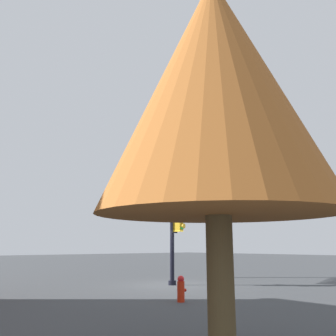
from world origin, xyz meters
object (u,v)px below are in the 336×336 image
at_px(signal_pole_assembly, 190,195).
at_px(utility_pole, 222,210).
at_px(fire_hydrant, 181,289).
at_px(tree_near, 215,89).

distance_m(signal_pole_assembly, utility_pole, 3.43).
bearing_deg(signal_pole_assembly, utility_pole, 10.49).
bearing_deg(fire_hydrant, utility_pole, 31.64).
height_order(signal_pole_assembly, fire_hydrant, signal_pole_assembly).
bearing_deg(signal_pole_assembly, tree_near, -133.19).
relative_size(signal_pole_assembly, fire_hydrant, 7.52).
xyz_separation_m(signal_pole_assembly, tree_near, (-9.38, -10.00, -0.25)).
bearing_deg(utility_pole, tree_near, -140.13).
bearing_deg(fire_hydrant, tree_near, -128.93).
xyz_separation_m(signal_pole_assembly, fire_hydrant, (-4.91, -4.46, -4.03)).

